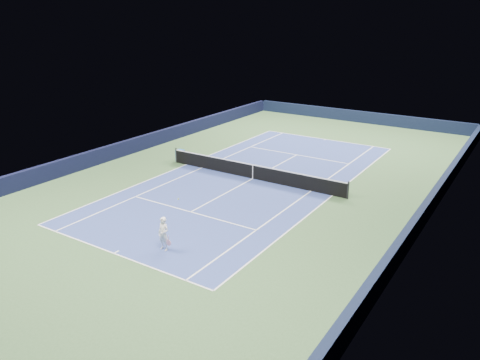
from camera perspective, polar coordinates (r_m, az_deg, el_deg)
The scene contains 19 objects.
ground at distance 30.23m, azimuth 1.56°, elevation 0.16°, with size 40.00×40.00×0.00m, color #36562F.
wall_far at distance 47.56m, azimuth 14.23°, elevation 7.51°, with size 22.00×0.35×1.10m, color black.
wall_right at distance 26.47m, azimuth 22.03°, elevation -2.99°, with size 0.35×40.00×1.10m, color black.
wall_left at distance 36.61m, azimuth -13.08°, elevation 4.05°, with size 0.35×40.00×1.10m, color black.
court_surface at distance 30.23m, azimuth 1.56°, elevation 0.16°, with size 10.97×23.77×0.01m, color navy.
baseline_far at distance 40.43m, azimuth 10.41°, elevation 4.91°, with size 10.97×0.08×0.00m, color white.
baseline_near at distance 21.82m, azimuth -15.13°, elevation -8.63°, with size 10.97×0.08×0.00m, color white.
sideline_doubles_right at distance 27.96m, azimuth 11.20°, elevation -1.87°, with size 0.08×23.77×0.00m, color white.
sideline_doubles_left at distance 33.26m, azimuth -6.53°, elevation 1.89°, with size 0.08×23.77×0.00m, color white.
sideline_singles_right at distance 28.45m, azimuth 8.65°, elevation -1.33°, with size 0.08×23.77×0.00m, color white.
sideline_singles_left at distance 32.44m, azimuth -4.65°, elevation 1.49°, with size 0.08×23.77×0.00m, color white.
service_line_far at distance 35.59m, azimuth 6.95°, elevation 3.07°, with size 8.23×0.08×0.00m, color white.
service_line_near at distance 25.36m, azimuth -6.02°, elevation -3.89°, with size 8.23×0.08×0.00m, color white.
center_service_line at distance 30.23m, azimuth 1.56°, elevation 0.17°, with size 0.08×12.80×0.00m, color white.
center_mark_far at distance 40.29m, azimuth 10.33°, elevation 4.86°, with size 0.08×0.30×0.00m, color white.
center_mark_near at distance 21.91m, azimuth -14.84°, elevation -8.48°, with size 0.08×0.30×0.00m, color white.
tennis_net at distance 30.07m, azimuth 1.57°, elevation 1.07°, with size 12.90×0.10×1.07m.
sponsor_cube at distance 34.01m, azimuth -7.30°, elevation 2.98°, with size 0.59×0.50×0.84m.
tennis_player at distance 21.31m, azimuth -9.30°, elevation -6.50°, with size 0.76×1.24×2.19m.
Camera 1 is at (14.78, -24.36, 10.11)m, focal length 35.00 mm.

